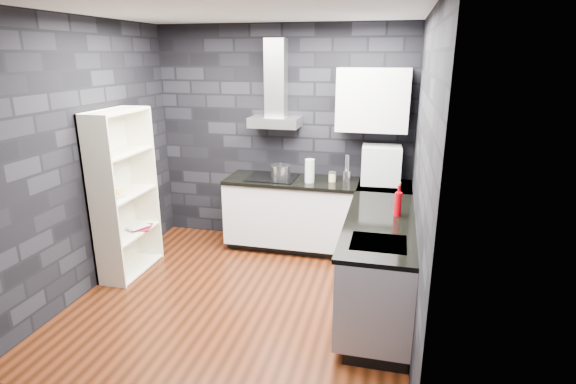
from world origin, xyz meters
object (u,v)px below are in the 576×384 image
at_px(bookshelf, 124,194).
at_px(fruit_bowl, 116,195).
at_px(red_bottle, 398,204).
at_px(appliance_garage, 381,165).
at_px(pot, 281,172).
at_px(storage_jar, 332,177).
at_px(utensil_crock, 346,176).
at_px(glass_vase, 310,171).

distance_m(bookshelf, fruit_bowl, 0.15).
bearing_deg(red_bottle, bookshelf, 179.91).
bearing_deg(appliance_garage, fruit_bowl, -158.19).
relative_size(pot, appliance_garage, 0.53).
distance_m(storage_jar, bookshelf, 2.34).
xyz_separation_m(utensil_crock, appliance_garage, (0.39, -0.03, 0.16)).
xyz_separation_m(storage_jar, red_bottle, (0.76, -1.03, 0.06)).
bearing_deg(utensil_crock, storage_jar, -159.06).
distance_m(utensil_crock, red_bottle, 1.25).
bearing_deg(bookshelf, appliance_garage, 33.97).
distance_m(red_bottle, fruit_bowl, 2.86).
bearing_deg(red_bottle, appliance_garage, 100.82).
relative_size(bookshelf, fruit_bowl, 8.88).
xyz_separation_m(storage_jar, utensil_crock, (0.16, 0.06, 0.01)).
distance_m(appliance_garage, fruit_bowl, 2.92).
distance_m(utensil_crock, fruit_bowl, 2.57).
height_order(appliance_garage, red_bottle, appliance_garage).
bearing_deg(fruit_bowl, storage_jar, 29.03).
bearing_deg(glass_vase, appliance_garage, 8.90).
bearing_deg(bookshelf, pot, 47.01).
distance_m(pot, fruit_bowl, 1.88).
distance_m(pot, bookshelf, 1.80).
relative_size(storage_jar, appliance_garage, 0.23).
bearing_deg(utensil_crock, red_bottle, -61.28).
bearing_deg(pot, bookshelf, -145.18).
bearing_deg(storage_jar, fruit_bowl, -150.97).
relative_size(glass_vase, red_bottle, 1.21).
relative_size(glass_vase, bookshelf, 0.15).
distance_m(utensil_crock, bookshelf, 2.51).
height_order(storage_jar, utensil_crock, utensil_crock).
bearing_deg(glass_vase, red_bottle, -42.83).
height_order(glass_vase, red_bottle, glass_vase).
relative_size(utensil_crock, bookshelf, 0.07).
xyz_separation_m(storage_jar, bookshelf, (-2.10, -1.03, -0.05)).
height_order(red_bottle, bookshelf, bookshelf).
xyz_separation_m(utensil_crock, red_bottle, (0.60, -1.09, 0.05)).
bearing_deg(utensil_crock, glass_vase, -159.80).
height_order(glass_vase, utensil_crock, glass_vase).
relative_size(storage_jar, bookshelf, 0.06).
distance_m(utensil_crock, appliance_garage, 0.43).
bearing_deg(pot, appliance_garage, 1.73).
bearing_deg(fruit_bowl, red_bottle, 2.73).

